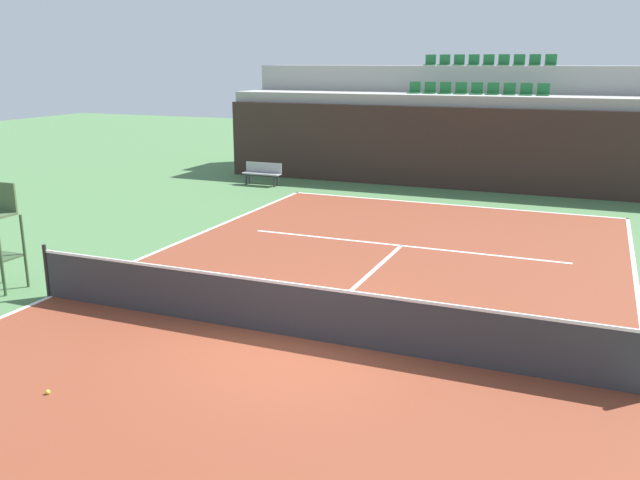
{
  "coord_description": "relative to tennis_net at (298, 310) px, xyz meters",
  "views": [
    {
      "loc": [
        4.4,
        -9.68,
        4.56
      ],
      "look_at": [
        -0.43,
        2.0,
        1.2
      ],
      "focal_mm": 37.65,
      "sensor_mm": 36.0,
      "label": 1
    }
  ],
  "objects": [
    {
      "name": "centre_service_line",
      "position": [
        0.0,
        3.2,
        -0.5
      ],
      "size": [
        0.1,
        6.4,
        0.0
      ],
      "primitive_type": "cube",
      "color": "white",
      "rests_on": "court_surface"
    },
    {
      "name": "tennis_net",
      "position": [
        0.0,
        0.0,
        0.0
      ],
      "size": [
        11.08,
        0.08,
        1.07
      ],
      "color": "black",
      "rests_on": "court_surface"
    },
    {
      "name": "service_line_far",
      "position": [
        0.0,
        6.4,
        -0.5
      ],
      "size": [
        8.26,
        0.1,
        0.0
      ],
      "primitive_type": "cube",
      "color": "white",
      "rests_on": "court_surface"
    },
    {
      "name": "sideline_left",
      "position": [
        -5.45,
        0.0,
        -0.5
      ],
      "size": [
        0.1,
        24.0,
        0.0
      ],
      "primitive_type": "cube",
      "color": "white",
      "rests_on": "court_surface"
    },
    {
      "name": "back_wall",
      "position": [
        0.0,
        14.88,
        0.98
      ],
      "size": [
        19.17,
        0.3,
        2.98
      ],
      "primitive_type": "cube",
      "color": "#33231E",
      "rests_on": "ground_plane"
    },
    {
      "name": "stands_tier_lower",
      "position": [
        0.0,
        16.23,
        1.18
      ],
      "size": [
        19.17,
        2.4,
        3.38
      ],
      "primitive_type": "cube",
      "color": "#9E9E99",
      "rests_on": "ground_plane"
    },
    {
      "name": "player_bench",
      "position": [
        -7.32,
        12.9,
        -0.0
      ],
      "size": [
        1.5,
        0.4,
        0.85
      ],
      "color": "#99999E",
      "rests_on": "ground_plane"
    },
    {
      "name": "court_surface",
      "position": [
        0.0,
        0.0,
        -0.5
      ],
      "size": [
        11.0,
        24.0,
        0.01
      ],
      "primitive_type": "cube",
      "color": "brown",
      "rests_on": "ground_plane"
    },
    {
      "name": "baseline_far",
      "position": [
        0.0,
        11.95,
        -0.5
      ],
      "size": [
        11.0,
        0.1,
        0.0
      ],
      "primitive_type": "cube",
      "color": "white",
      "rests_on": "court_surface"
    },
    {
      "name": "umpire_chair",
      "position": [
        -6.7,
        0.06,
        0.68
      ],
      "size": [
        0.76,
        0.66,
        2.2
      ],
      "color": "#334C2D",
      "rests_on": "ground_plane"
    },
    {
      "name": "tennis_ball_0",
      "position": [
        -2.46,
        -3.2,
        -0.47
      ],
      "size": [
        0.07,
        0.07,
        0.07
      ],
      "primitive_type": "sphere",
      "color": "#CCE033",
      "rests_on": "court_surface"
    },
    {
      "name": "stands_tier_upper",
      "position": [
        0.0,
        18.63,
        1.7
      ],
      "size": [
        19.17,
        2.4,
        4.42
      ],
      "primitive_type": "cube",
      "color": "#9E9E99",
      "rests_on": "ground_plane"
    },
    {
      "name": "ground_plane",
      "position": [
        0.0,
        0.0,
        -0.51
      ],
      "size": [
        80.0,
        80.0,
        0.0
      ],
      "primitive_type": "plane",
      "color": "#477042"
    },
    {
      "name": "seating_row_upper",
      "position": [
        0.0,
        18.73,
        4.04
      ],
      "size": [
        5.21,
        0.44,
        0.44
      ],
      "color": "#1E6633",
      "rests_on": "stands_tier_upper"
    },
    {
      "name": "seating_row_lower",
      "position": [
        0.0,
        16.33,
        3.0
      ],
      "size": [
        5.21,
        0.44,
        0.44
      ],
      "color": "#1E6633",
      "rests_on": "stands_tier_lower"
    }
  ]
}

